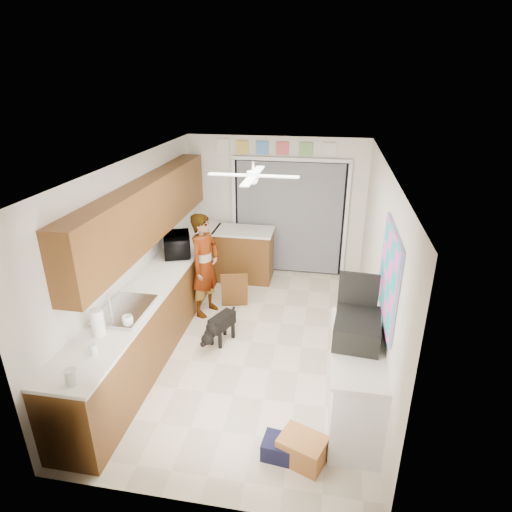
{
  "coord_description": "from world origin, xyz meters",
  "views": [
    {
      "loc": [
        0.94,
        -4.97,
        3.48
      ],
      "look_at": [
        0.0,
        0.4,
        1.15
      ],
      "focal_mm": 30.0,
      "sensor_mm": 36.0,
      "label": 1
    }
  ],
  "objects_px": {
    "paper_towel_roll": "(98,322)",
    "suitcase": "(357,329)",
    "navy_crate": "(279,448)",
    "man": "(205,265)",
    "microwave": "(177,244)",
    "cup": "(128,320)",
    "cardboard_box": "(302,449)",
    "dog": "(222,327)"
  },
  "relations": [
    {
      "from": "paper_towel_roll",
      "to": "suitcase",
      "type": "relative_size",
      "value": 0.48
    },
    {
      "from": "navy_crate",
      "to": "man",
      "type": "xyz_separation_m",
      "value": [
        -1.46,
        2.55,
        0.72
      ]
    },
    {
      "from": "microwave",
      "to": "paper_towel_roll",
      "type": "bearing_deg",
      "value": 157.12
    },
    {
      "from": "paper_towel_roll",
      "to": "suitcase",
      "type": "distance_m",
      "value": 2.7
    },
    {
      "from": "cup",
      "to": "navy_crate",
      "type": "xyz_separation_m",
      "value": [
        1.78,
        -0.63,
        -0.89
      ]
    },
    {
      "from": "suitcase",
      "to": "cardboard_box",
      "type": "relative_size",
      "value": 1.4
    },
    {
      "from": "cup",
      "to": "man",
      "type": "xyz_separation_m",
      "value": [
        0.32,
        1.92,
        -0.17
      ]
    },
    {
      "from": "suitcase",
      "to": "man",
      "type": "bearing_deg",
      "value": 145.3
    },
    {
      "from": "cup",
      "to": "suitcase",
      "type": "distance_m",
      "value": 2.48
    },
    {
      "from": "dog",
      "to": "cardboard_box",
      "type": "bearing_deg",
      "value": -31.57
    },
    {
      "from": "navy_crate",
      "to": "man",
      "type": "bearing_deg",
      "value": 119.84
    },
    {
      "from": "paper_towel_roll",
      "to": "cardboard_box",
      "type": "relative_size",
      "value": 0.68
    },
    {
      "from": "microwave",
      "to": "cardboard_box",
      "type": "distance_m",
      "value": 3.52
    },
    {
      "from": "suitcase",
      "to": "microwave",
      "type": "bearing_deg",
      "value": 149.51
    },
    {
      "from": "cardboard_box",
      "to": "navy_crate",
      "type": "bearing_deg",
      "value": 176.27
    },
    {
      "from": "man",
      "to": "navy_crate",
      "type": "bearing_deg",
      "value": -131.0
    },
    {
      "from": "suitcase",
      "to": "cardboard_box",
      "type": "xyz_separation_m",
      "value": [
        -0.47,
        -0.76,
        -0.93
      ]
    },
    {
      "from": "navy_crate",
      "to": "dog",
      "type": "xyz_separation_m",
      "value": [
        -1.03,
        1.82,
        0.14
      ]
    },
    {
      "from": "man",
      "to": "dog",
      "type": "bearing_deg",
      "value": -130.21
    },
    {
      "from": "dog",
      "to": "suitcase",
      "type": "bearing_deg",
      "value": -7.84
    },
    {
      "from": "paper_towel_roll",
      "to": "man",
      "type": "xyz_separation_m",
      "value": [
        0.52,
        2.17,
        -0.27
      ]
    },
    {
      "from": "microwave",
      "to": "cardboard_box",
      "type": "bearing_deg",
      "value": -161.92
    },
    {
      "from": "paper_towel_roll",
      "to": "navy_crate",
      "type": "xyz_separation_m",
      "value": [
        1.98,
        -0.38,
        -0.99
      ]
    },
    {
      "from": "suitcase",
      "to": "navy_crate",
      "type": "bearing_deg",
      "value": -127.51
    },
    {
      "from": "dog",
      "to": "navy_crate",
      "type": "bearing_deg",
      "value": -36.46
    },
    {
      "from": "man",
      "to": "dog",
      "type": "xyz_separation_m",
      "value": [
        0.43,
        -0.73,
        -0.58
      ]
    },
    {
      "from": "dog",
      "to": "microwave",
      "type": "bearing_deg",
      "value": 161.73
    },
    {
      "from": "cardboard_box",
      "to": "navy_crate",
      "type": "height_order",
      "value": "cardboard_box"
    },
    {
      "from": "microwave",
      "to": "dog",
      "type": "xyz_separation_m",
      "value": [
        0.88,
        -0.8,
        -0.86
      ]
    },
    {
      "from": "microwave",
      "to": "cup",
      "type": "height_order",
      "value": "microwave"
    },
    {
      "from": "navy_crate",
      "to": "paper_towel_roll",
      "type": "bearing_deg",
      "value": 169.18
    },
    {
      "from": "microwave",
      "to": "dog",
      "type": "height_order",
      "value": "microwave"
    },
    {
      "from": "navy_crate",
      "to": "dog",
      "type": "relative_size",
      "value": 0.54
    },
    {
      "from": "cardboard_box",
      "to": "dog",
      "type": "height_order",
      "value": "dog"
    },
    {
      "from": "cup",
      "to": "cardboard_box",
      "type": "bearing_deg",
      "value": -17.88
    },
    {
      "from": "navy_crate",
      "to": "dog",
      "type": "distance_m",
      "value": 2.09
    },
    {
      "from": "microwave",
      "to": "man",
      "type": "bearing_deg",
      "value": -119.11
    },
    {
      "from": "paper_towel_roll",
      "to": "dog",
      "type": "distance_m",
      "value": 1.93
    },
    {
      "from": "paper_towel_roll",
      "to": "suitcase",
      "type": "xyz_separation_m",
      "value": [
        2.67,
        0.37,
        -0.02
      ]
    },
    {
      "from": "suitcase",
      "to": "cardboard_box",
      "type": "bearing_deg",
      "value": -116.14
    },
    {
      "from": "microwave",
      "to": "dog",
      "type": "relative_size",
      "value": 0.95
    },
    {
      "from": "cup",
      "to": "man",
      "type": "relative_size",
      "value": 0.07
    }
  ]
}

